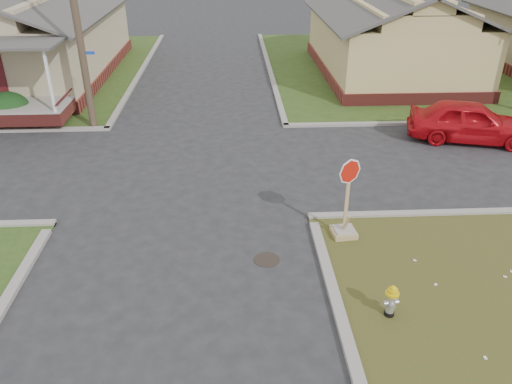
{
  "coord_description": "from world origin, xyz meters",
  "views": [
    {
      "loc": [
        1.44,
        -10.51,
        7.3
      ],
      "look_at": [
        2.01,
        1.0,
        1.1
      ],
      "focal_mm": 35.0,
      "sensor_mm": 36.0,
      "label": 1
    }
  ],
  "objects_px": {
    "stop_sign": "(345,219)",
    "utility_pole": "(74,7)",
    "red_sedan": "(470,121)",
    "fire_hydrant": "(391,299)"
  },
  "relations": [
    {
      "from": "utility_pole",
      "to": "red_sedan",
      "type": "bearing_deg",
      "value": -8.15
    },
    {
      "from": "utility_pole",
      "to": "fire_hydrant",
      "type": "distance_m",
      "value": 15.12
    },
    {
      "from": "fire_hydrant",
      "to": "red_sedan",
      "type": "distance_m",
      "value": 11.06
    },
    {
      "from": "stop_sign",
      "to": "utility_pole",
      "type": "bearing_deg",
      "value": 129.2
    },
    {
      "from": "fire_hydrant",
      "to": "stop_sign",
      "type": "xyz_separation_m",
      "value": [
        -0.33,
        3.09,
        0.06
      ]
    },
    {
      "from": "utility_pole",
      "to": "stop_sign",
      "type": "distance_m",
      "value": 12.68
    },
    {
      "from": "utility_pole",
      "to": "stop_sign",
      "type": "xyz_separation_m",
      "value": [
        8.5,
        -8.45,
        -4.13
      ]
    },
    {
      "from": "stop_sign",
      "to": "fire_hydrant",
      "type": "bearing_deg",
      "value": -89.85
    },
    {
      "from": "red_sedan",
      "to": "utility_pole",
      "type": "bearing_deg",
      "value": 96.8
    },
    {
      "from": "utility_pole",
      "to": "stop_sign",
      "type": "bearing_deg",
      "value": -44.84
    }
  ]
}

